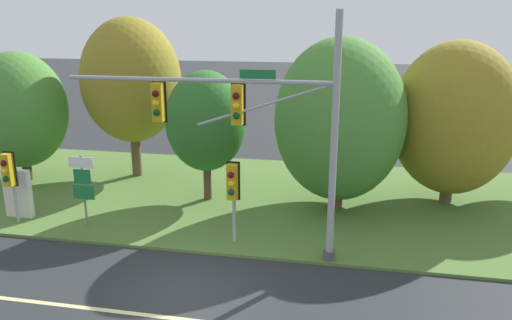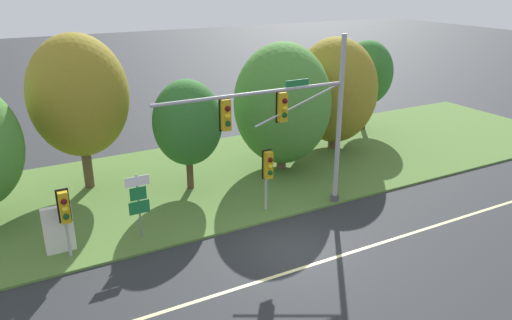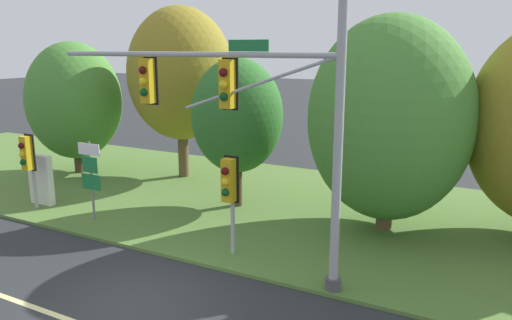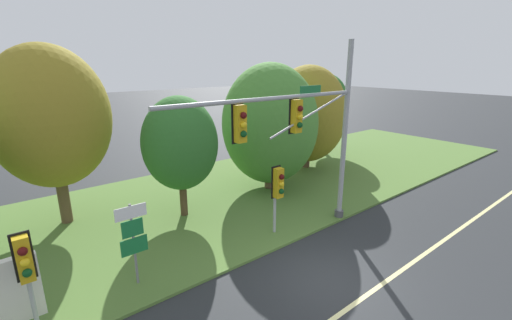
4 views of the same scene
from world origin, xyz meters
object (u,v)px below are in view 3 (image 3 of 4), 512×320
object	(u,v)px
route_sign_post	(91,171)
tree_nearest_road	(74,101)
traffic_signal_mast	(249,105)
pedestrian_signal_near_kerb	(28,157)
tree_mid_verge	(390,119)
info_kiosk	(41,180)
pedestrian_signal_further_along	(229,186)
tree_left_of_mast	(181,74)
tree_behind_signpost	(237,116)

from	to	relation	value
route_sign_post	tree_nearest_road	size ratio (longest dim) A/B	0.45
traffic_signal_mast	route_sign_post	world-z (taller)	traffic_signal_mast
pedestrian_signal_near_kerb	tree_nearest_road	distance (m)	5.81
pedestrian_signal_near_kerb	tree_mid_verge	xyz separation A→B (m)	(11.83, 4.22, 1.64)
route_sign_post	info_kiosk	size ratio (longest dim) A/B	1.44
pedestrian_signal_further_along	info_kiosk	world-z (taller)	pedestrian_signal_further_along
tree_left_of_mast	tree_mid_verge	distance (m)	10.18
route_sign_post	tree_nearest_road	bearing A→B (deg)	140.97
pedestrian_signal_further_along	tree_behind_signpost	bearing A→B (deg)	117.48
pedestrian_signal_further_along	info_kiosk	distance (m)	8.86
route_sign_post	traffic_signal_mast	bearing A→B (deg)	-7.99
tree_nearest_road	pedestrian_signal_near_kerb	bearing A→B (deg)	-59.49
traffic_signal_mast	tree_behind_signpost	xyz separation A→B (m)	(-3.10, 4.66, -1.03)
tree_behind_signpost	tree_left_of_mast	bearing A→B (deg)	149.43
tree_nearest_road	info_kiosk	distance (m)	5.52
pedestrian_signal_near_kerb	tree_behind_signpost	size ratio (longest dim) A/B	0.51
route_sign_post	tree_left_of_mast	size ratio (longest dim) A/B	0.36
pedestrian_signal_further_along	tree_left_of_mast	bearing A→B (deg)	134.33
traffic_signal_mast	route_sign_post	bearing A→B (deg)	172.01
tree_nearest_road	info_kiosk	bearing A→B (deg)	-58.14
traffic_signal_mast	tree_mid_verge	world-z (taller)	traffic_signal_mast
traffic_signal_mast	tree_behind_signpost	bearing A→B (deg)	123.59
pedestrian_signal_further_along	pedestrian_signal_near_kerb	bearing A→B (deg)	179.46
traffic_signal_mast	tree_left_of_mast	distance (m)	10.45
pedestrian_signal_near_kerb	tree_mid_verge	bearing A→B (deg)	19.65
tree_nearest_road	tree_left_of_mast	distance (m)	5.30
tree_left_of_mast	tree_mid_verge	bearing A→B (deg)	-13.57
pedestrian_signal_near_kerb	info_kiosk	bearing A→B (deg)	110.98
pedestrian_signal_near_kerb	info_kiosk	world-z (taller)	pedestrian_signal_near_kerb
route_sign_post	info_kiosk	bearing A→B (deg)	172.79
traffic_signal_mast	tree_mid_verge	size ratio (longest dim) A/B	1.27
traffic_signal_mast	pedestrian_signal_further_along	xyz separation A→B (m)	(-0.98, 0.59, -2.35)
info_kiosk	route_sign_post	bearing A→B (deg)	-7.21
traffic_signal_mast	pedestrian_signal_further_along	distance (m)	2.61
tree_left_of_mast	traffic_signal_mast	bearing A→B (deg)	-44.08
pedestrian_signal_near_kerb	route_sign_post	distance (m)	2.82
traffic_signal_mast	tree_mid_verge	distance (m)	5.48
tree_left_of_mast	info_kiosk	distance (m)	7.35
traffic_signal_mast	tree_behind_signpost	distance (m)	5.69
route_sign_post	tree_behind_signpost	world-z (taller)	tree_behind_signpost
pedestrian_signal_near_kerb	tree_left_of_mast	size ratio (longest dim) A/B	0.37
route_sign_post	info_kiosk	distance (m)	3.17
info_kiosk	traffic_signal_mast	bearing A→B (deg)	-7.75
tree_left_of_mast	tree_mid_verge	xyz separation A→B (m)	(9.85, -2.38, -1.04)
pedestrian_signal_further_along	info_kiosk	xyz separation A→B (m)	(-8.76, 0.74, -1.12)
tree_left_of_mast	info_kiosk	world-z (taller)	tree_left_of_mast
tree_nearest_road	tree_mid_verge	size ratio (longest dim) A/B	0.89
tree_nearest_road	info_kiosk	world-z (taller)	tree_nearest_road
tree_nearest_road	tree_left_of_mast	xyz separation A→B (m)	(4.84, 1.74, 1.26)
route_sign_post	tree_behind_signpost	size ratio (longest dim) A/B	0.50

